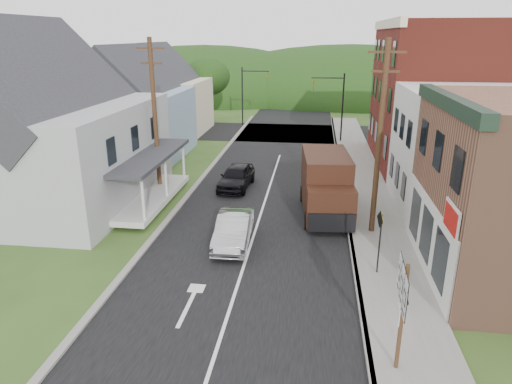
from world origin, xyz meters
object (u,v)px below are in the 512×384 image
(silver_sedan, at_px, (234,230))
(warning_sign, at_px, (380,233))
(route_sign_cluster, at_px, (402,302))
(dark_sedan, at_px, (236,177))
(delivery_van, at_px, (326,186))

(silver_sedan, height_order, warning_sign, warning_sign)
(silver_sedan, relative_size, route_sign_cluster, 1.29)
(dark_sedan, relative_size, delivery_van, 0.72)
(silver_sedan, xyz_separation_m, route_sign_cluster, (6.00, -7.69, 1.57))
(silver_sedan, distance_m, dark_sedan, 8.07)
(route_sign_cluster, xyz_separation_m, warning_sign, (0.14, 5.56, -0.43))
(delivery_van, bearing_deg, dark_sedan, 140.21)
(silver_sedan, relative_size, dark_sedan, 0.98)
(silver_sedan, height_order, route_sign_cluster, route_sign_cluster)
(delivery_van, bearing_deg, warning_sign, -77.86)
(route_sign_cluster, bearing_deg, dark_sedan, 118.18)
(silver_sedan, relative_size, delivery_van, 0.71)
(route_sign_cluster, distance_m, warning_sign, 5.58)
(delivery_van, distance_m, warning_sign, 6.62)
(delivery_van, height_order, warning_sign, delivery_van)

